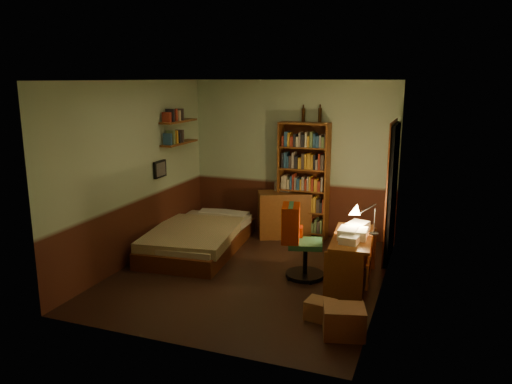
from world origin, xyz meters
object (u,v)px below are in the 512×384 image
(dresser, at_px, (284,214))
(cardboard_box_a, at_px, (344,321))
(desk, at_px, (352,259))
(office_chair, at_px, (305,246))
(bookshelf, at_px, (303,181))
(desk_lamp, at_px, (375,212))
(bed, at_px, (199,229))
(mini_stereo, at_px, (284,186))
(cardboard_box_b, at_px, (320,310))

(dresser, xyz_separation_m, cardboard_box_a, (1.59, -2.99, -0.22))
(dresser, height_order, desk, dresser)
(desk, xyz_separation_m, cardboard_box_a, (0.18, -1.42, -0.16))
(office_chair, bearing_deg, dresser, 102.48)
(bookshelf, bearing_deg, desk_lamp, -44.07)
(cardboard_box_a, bearing_deg, desk, 97.04)
(bed, height_order, mini_stereo, mini_stereo)
(cardboard_box_b, bearing_deg, bookshelf, 109.15)
(office_chair, distance_m, cardboard_box_a, 1.62)
(mini_stereo, height_order, desk, mini_stereo)
(office_chair, xyz_separation_m, cardboard_box_b, (0.47, -1.11, -0.33))
(mini_stereo, height_order, bookshelf, bookshelf)
(desk_lamp, relative_size, office_chair, 0.68)
(bed, xyz_separation_m, cardboard_box_a, (2.63, -1.91, -0.17))
(desk, xyz_separation_m, office_chair, (-0.61, -0.03, 0.12))
(mini_stereo, distance_m, bookshelf, 0.36)
(mini_stereo, height_order, cardboard_box_a, mini_stereo)
(bed, height_order, dresser, dresser)
(cardboard_box_b, bearing_deg, desk_lamp, 73.60)
(mini_stereo, xyz_separation_m, bookshelf, (0.34, -0.04, 0.12))
(bed, bearing_deg, bookshelf, 35.87)
(bed, bearing_deg, office_chair, -20.96)
(bookshelf, height_order, office_chair, bookshelf)
(bookshelf, relative_size, desk, 1.62)
(bed, relative_size, cardboard_box_b, 7.10)
(dresser, xyz_separation_m, desk_lamp, (1.66, -1.40, 0.55))
(bed, xyz_separation_m, office_chair, (1.84, -0.52, 0.11))
(mini_stereo, relative_size, bookshelf, 0.14)
(bed, relative_size, cardboard_box_a, 5.16)
(bed, xyz_separation_m, dresser, (1.05, 1.09, 0.06))
(desk, bearing_deg, bookshelf, 118.93)
(mini_stereo, relative_size, desk_lamp, 0.46)
(mini_stereo, relative_size, desk, 0.23)
(bed, relative_size, dresser, 2.54)
(dresser, relative_size, bookshelf, 0.45)
(cardboard_box_a, bearing_deg, mini_stereo, 117.55)
(bookshelf, xyz_separation_m, office_chair, (0.50, -1.69, -0.53))
(dresser, relative_size, cardboard_box_b, 2.79)
(mini_stereo, xyz_separation_m, office_chair, (0.84, -1.73, -0.40))
(mini_stereo, bearing_deg, dresser, -56.50)
(desk_lamp, relative_size, cardboard_box_a, 1.41)
(desk, height_order, office_chair, office_chair)
(mini_stereo, bearing_deg, cardboard_box_a, -47.67)
(cardboard_box_b, bearing_deg, cardboard_box_a, -41.44)
(bed, distance_m, mini_stereo, 1.66)
(dresser, bearing_deg, cardboard_box_a, -87.00)
(mini_stereo, relative_size, cardboard_box_a, 0.65)
(desk, distance_m, office_chair, 0.63)
(dresser, distance_m, mini_stereo, 0.48)
(cardboard_box_a, bearing_deg, bed, 144.10)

